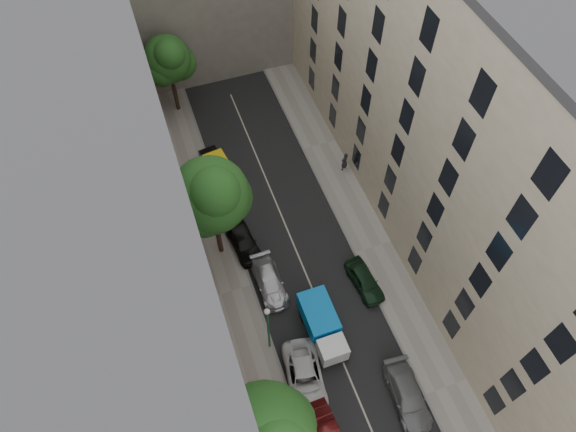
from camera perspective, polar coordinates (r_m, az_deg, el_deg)
name	(u,v)px	position (r m, az deg, el deg)	size (l,w,h in m)	color
ground	(304,269)	(37.73, 1.79, -5.94)	(120.00, 120.00, 0.00)	#4C4C49
road_surface	(304,269)	(37.72, 1.79, -5.93)	(8.00, 44.00, 0.02)	black
sidewalk_left	(231,291)	(37.01, -6.30, -8.32)	(3.00, 44.00, 0.15)	gray
sidewalk_right	(373,247)	(39.08, 9.38, -3.47)	(3.00, 44.00, 0.15)	gray
building_left	(115,238)	(28.76, -18.69, -2.35)	(8.00, 44.00, 20.00)	#53504D
building_right	(476,138)	(33.79, 20.20, 8.18)	(8.00, 44.00, 20.00)	beige
tarp_truck	(322,326)	(34.54, 3.83, -12.06)	(1.96, 4.81, 2.22)	black
car_left_2	(305,378)	(33.86, 1.90, -17.52)	(2.32, 5.04, 1.40)	silver
car_left_3	(269,282)	(36.51, -2.08, -7.35)	(1.81, 4.44, 1.29)	silver
car_left_4	(243,241)	(38.24, -5.04, -2.74)	(1.74, 4.34, 1.48)	black
car_left_5	(217,167)	(42.77, -7.93, 5.41)	(1.50, 4.31, 1.42)	black
car_right_1	(408,396)	(34.36, 13.14, -18.88)	(1.89, 4.64, 1.35)	slate
car_right_2	(365,280)	(36.94, 8.52, -7.10)	(1.55, 3.85, 1.31)	black
tree_mid	(212,198)	(33.24, -8.40, 1.99)	(5.41, 5.15, 9.63)	#382619
tree_far	(169,61)	(45.50, -13.10, 16.40)	(4.49, 4.09, 7.76)	#382619
lamp_post	(268,325)	(31.85, -2.24, -11.99)	(0.36, 0.36, 5.63)	#1A5D32
pedestrian	(345,162)	(42.50, 6.30, 6.02)	(0.68, 0.45, 1.87)	black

